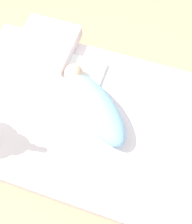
{
  "coord_description": "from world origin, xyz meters",
  "views": [
    {
      "loc": [
        0.19,
        -0.54,
        1.41
      ],
      "look_at": [
        0.0,
        0.01,
        0.21
      ],
      "focal_mm": 42.0,
      "sensor_mm": 36.0,
      "label": 1
    }
  ],
  "objects": [
    {
      "name": "bed_mattress",
      "position": [
        0.0,
        0.0,
        0.08
      ],
      "size": [
        1.49,
        0.88,
        0.16
      ],
      "color": "white",
      "rests_on": "ground_plane"
    },
    {
      "name": "ground_plane",
      "position": [
        0.0,
        0.0,
        0.0
      ],
      "size": [
        12.0,
        12.0,
        0.0
      ],
      "primitive_type": "plane",
      "color": "#9E8466"
    },
    {
      "name": "swaddled_baby",
      "position": [
        -0.01,
        0.04,
        0.22
      ],
      "size": [
        0.47,
        0.44,
        0.13
      ],
      "rotation": [
        0.0,
        0.0,
        2.42
      ],
      "color": "#7FB7E5",
      "rests_on": "bed_mattress"
    },
    {
      "name": "pillow",
      "position": [
        -0.41,
        0.34,
        0.2
      ],
      "size": [
        0.32,
        0.34,
        0.08
      ],
      "color": "white",
      "rests_on": "bed_mattress"
    },
    {
      "name": "burp_cloth",
      "position": [
        -0.16,
        0.25,
        0.17
      ],
      "size": [
        0.24,
        0.18,
        0.02
      ],
      "color": "white",
      "rests_on": "bed_mattress"
    }
  ]
}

